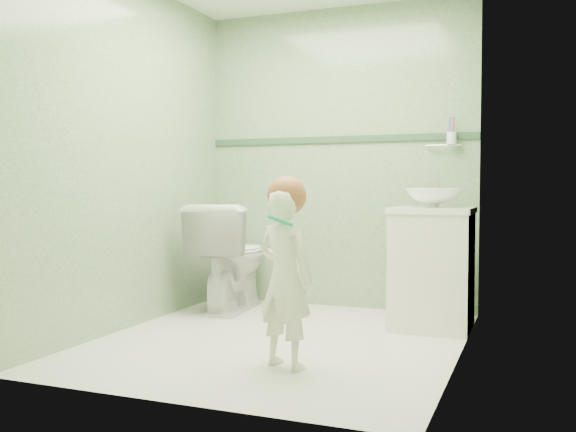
% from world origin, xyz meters
% --- Properties ---
extents(ground, '(2.50, 2.50, 0.00)m').
position_xyz_m(ground, '(0.00, 0.00, 0.00)').
color(ground, silver).
rests_on(ground, ground).
extents(room_shell, '(2.50, 2.54, 2.40)m').
position_xyz_m(room_shell, '(0.00, 0.00, 1.20)').
color(room_shell, gray).
rests_on(room_shell, ground).
extents(trim_stripe, '(2.20, 0.02, 0.05)m').
position_xyz_m(trim_stripe, '(0.00, 1.24, 1.35)').
color(trim_stripe, '#305036').
rests_on(trim_stripe, room_shell).
extents(vanity, '(0.52, 0.50, 0.80)m').
position_xyz_m(vanity, '(0.84, 0.70, 0.40)').
color(vanity, silver).
rests_on(vanity, ground).
extents(counter, '(0.54, 0.52, 0.04)m').
position_xyz_m(counter, '(0.84, 0.70, 0.81)').
color(counter, white).
rests_on(counter, vanity).
extents(basin, '(0.37, 0.37, 0.13)m').
position_xyz_m(basin, '(0.84, 0.70, 0.89)').
color(basin, white).
rests_on(basin, counter).
extents(faucet, '(0.03, 0.13, 0.18)m').
position_xyz_m(faucet, '(0.84, 0.89, 0.97)').
color(faucet, silver).
rests_on(faucet, counter).
extents(cup_holder, '(0.26, 0.07, 0.21)m').
position_xyz_m(cup_holder, '(0.89, 1.18, 1.33)').
color(cup_holder, silver).
rests_on(cup_holder, room_shell).
extents(toilet, '(0.53, 0.86, 0.84)m').
position_xyz_m(toilet, '(-0.74, 0.80, 0.42)').
color(toilet, white).
rests_on(toilet, ground).
extents(toddler, '(0.40, 0.33, 0.96)m').
position_xyz_m(toddler, '(0.25, -0.53, 0.48)').
color(toddler, white).
rests_on(toddler, ground).
extents(hair_cap, '(0.21, 0.21, 0.21)m').
position_xyz_m(hair_cap, '(0.25, -0.51, 0.92)').
color(hair_cap, '#9E532F').
rests_on(hair_cap, toddler).
extents(teal_toothbrush, '(0.11, 0.14, 0.08)m').
position_xyz_m(teal_toothbrush, '(0.28, -0.68, 0.80)').
color(teal_toothbrush, '#059574').
rests_on(teal_toothbrush, toddler).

